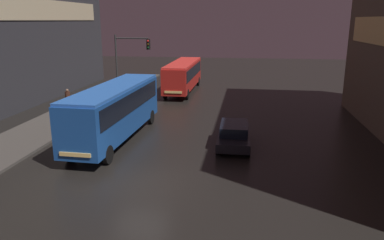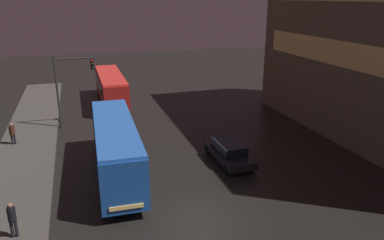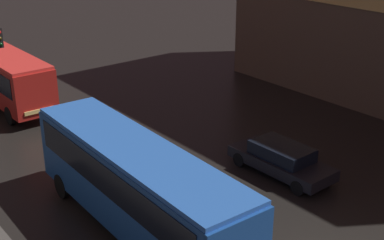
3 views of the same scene
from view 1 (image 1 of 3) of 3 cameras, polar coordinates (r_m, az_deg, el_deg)
ground_plane at (r=17.73m, az=-8.00°, el=-9.45°), size 120.00×120.00×0.00m
sidewalk_left at (r=29.81m, az=-19.33°, el=0.12°), size 4.00×48.00×0.15m
bus_near at (r=23.54m, az=-11.63°, el=1.95°), size 2.71×10.89×3.42m
bus_far at (r=39.20m, az=-1.35°, el=7.10°), size 2.37×10.88×3.11m
car_taxi at (r=22.42m, az=6.40°, el=-2.15°), size 1.98×4.78×1.38m
pedestrian_mid at (r=32.83m, az=-18.41°, el=3.40°), size 0.44×0.44×1.63m
traffic_light_main at (r=33.61m, az=-9.70°, el=9.34°), size 3.17×0.35×6.07m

